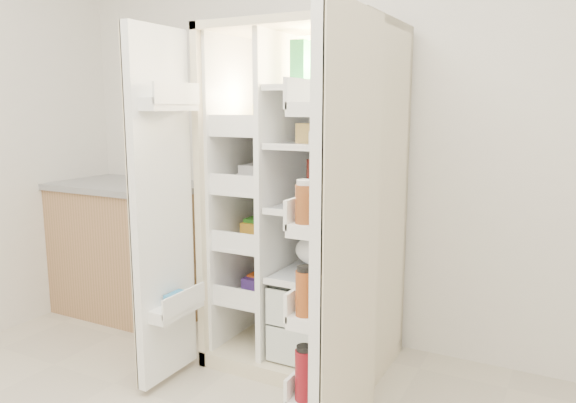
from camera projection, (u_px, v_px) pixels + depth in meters
The scene contains 5 objects.
wall_back at pixel (362, 114), 3.10m from camera, with size 4.00×0.02×2.70m, color silver.
refrigerator at pixel (311, 227), 2.97m from camera, with size 0.92×0.70×1.80m.
freezer_door at pixel (163, 210), 2.65m from camera, with size 0.15×0.40×1.72m.
fridge_door at pixel (343, 243), 2.13m from camera, with size 0.17×0.58×1.72m.
kitchen_counter at pixel (123, 246), 3.74m from camera, with size 1.23×0.65×0.89m.
Camera 1 is at (1.10, -0.97, 1.39)m, focal length 34.00 mm.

